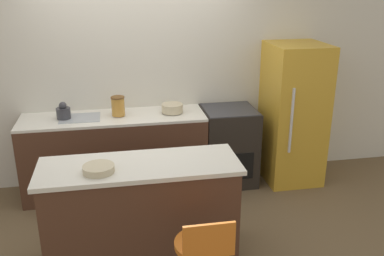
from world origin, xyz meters
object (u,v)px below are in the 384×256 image
object	(u,v)px
kettle	(63,112)
mixing_bowl	(172,108)
refrigerator	(293,114)
oven_range	(228,146)

from	to	relation	value
kettle	mixing_bowl	bearing A→B (deg)	0.00
refrigerator	kettle	size ratio (longest dim) A/B	8.92
oven_range	kettle	distance (m)	1.98
oven_range	mixing_bowl	world-z (taller)	mixing_bowl
oven_range	mixing_bowl	size ratio (longest dim) A/B	3.84
refrigerator	kettle	xyz separation A→B (m)	(-2.69, 0.05, 0.17)
refrigerator	mixing_bowl	xyz separation A→B (m)	(-1.47, 0.05, 0.14)
kettle	oven_range	bearing A→B (deg)	-0.10
refrigerator	kettle	distance (m)	2.70
oven_range	refrigerator	xyz separation A→B (m)	(0.79, -0.05, 0.38)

